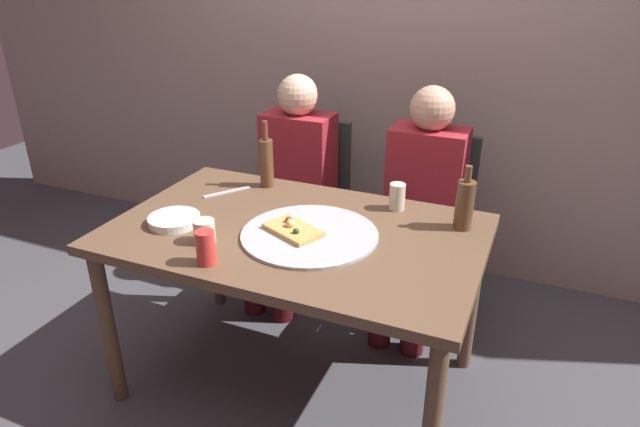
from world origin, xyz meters
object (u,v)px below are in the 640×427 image
object	(u,v)px
beer_bottle	(465,204)
soda_can	(206,248)
guest_in_beanie	(420,200)
pizza_slice_last	(293,229)
chair_left	(304,192)
wine_bottle	(266,162)
chair_right	(426,212)
tumbler_near	(204,231)
table_knife	(227,192)
pizza_tray	(310,234)
guest_in_sweater	(292,180)
dining_table	(296,248)
plate_stack	(174,220)
tumbler_far	(397,197)

from	to	relation	value
beer_bottle	soda_can	distance (m)	0.98
beer_bottle	guest_in_beanie	size ratio (longest dim) A/B	0.22
pizza_slice_last	chair_left	size ratio (longest dim) A/B	0.28
wine_bottle	soda_can	world-z (taller)	wine_bottle
beer_bottle	chair_right	xyz separation A→B (m)	(-0.26, 0.59, -0.33)
wine_bottle	chair_left	xyz separation A→B (m)	(-0.05, 0.50, -0.35)
beer_bottle	tumbler_near	size ratio (longest dim) A/B	2.94
table_knife	soda_can	bearing A→B (deg)	60.73
pizza_tray	wine_bottle	bearing A→B (deg)	135.07
guest_in_sweater	soda_can	bearing A→B (deg)	100.09
chair_right	guest_in_beanie	bearing A→B (deg)	90.00
dining_table	table_knife	size ratio (longest dim) A/B	6.46
tumbler_near	guest_in_sweater	xyz separation A→B (m)	(-0.09, 0.92, -0.15)
dining_table	plate_stack	size ratio (longest dim) A/B	7.01
wine_bottle	table_knife	size ratio (longest dim) A/B	1.38
soda_can	plate_stack	size ratio (longest dim) A/B	0.60
dining_table	chair_right	world-z (taller)	chair_right
soda_can	chair_left	distance (m)	1.25
guest_in_sweater	dining_table	bearing A→B (deg)	116.94
pizza_tray	plate_stack	xyz separation A→B (m)	(-0.53, -0.11, 0.01)
plate_stack	dining_table	bearing A→B (deg)	17.32
tumbler_near	wine_bottle	bearing A→B (deg)	94.61
beer_bottle	guest_in_sweater	xyz separation A→B (m)	(-0.94, 0.43, -0.21)
wine_bottle	plate_stack	size ratio (longest dim) A/B	1.50
beer_bottle	tumbler_far	world-z (taller)	beer_bottle
wine_bottle	guest_in_sweater	size ratio (longest dim) A/B	0.26
pizza_tray	beer_bottle	size ratio (longest dim) A/B	2.04
pizza_tray	tumbler_near	world-z (taller)	tumbler_near
soda_can	plate_stack	distance (m)	0.36
pizza_slice_last	tumbler_far	size ratio (longest dim) A/B	2.28
pizza_tray	guest_in_sweater	distance (m)	0.85
dining_table	tumbler_near	size ratio (longest dim) A/B	16.40
pizza_tray	table_knife	xyz separation A→B (m)	(-0.51, 0.24, -0.00)
plate_stack	guest_in_sweater	distance (m)	0.85
soda_can	guest_in_sweater	distance (m)	1.08
pizza_tray	chair_right	bearing A→B (deg)	73.84
tumbler_near	tumbler_far	distance (m)	0.80
pizza_slice_last	beer_bottle	xyz separation A→B (m)	(0.58, 0.31, 0.08)
dining_table	chair_right	bearing A→B (deg)	68.87
table_knife	guest_in_sweater	world-z (taller)	guest_in_sweater
beer_bottle	chair_left	bearing A→B (deg)	148.18
plate_stack	table_knife	world-z (taller)	plate_stack
chair_left	soda_can	bearing A→B (deg)	98.85
tumbler_near	guest_in_beanie	xyz separation A→B (m)	(0.59, 0.92, -0.15)
wine_bottle	tumbler_near	bearing A→B (deg)	-85.39
wine_bottle	pizza_tray	bearing A→B (deg)	-44.93
chair_right	guest_in_beanie	size ratio (longest dim) A/B	0.77
guest_in_beanie	pizza_tray	bearing A→B (deg)	70.70
plate_stack	guest_in_sweater	bearing A→B (deg)	82.93
tumbler_far	chair_right	size ratio (longest dim) A/B	0.12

